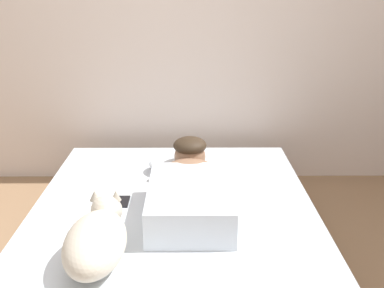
% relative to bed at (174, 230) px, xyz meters
% --- Properties ---
extents(back_wall, '(4.45, 0.12, 2.50)m').
position_rel_bed_xyz_m(back_wall, '(0.01, 1.19, 1.10)').
color(back_wall, silver).
rests_on(back_wall, ground).
extents(bed, '(1.56, 1.92, 0.31)m').
position_rel_bed_xyz_m(bed, '(0.00, 0.00, 0.00)').
color(bed, gray).
rests_on(bed, ground).
extents(pillow, '(0.52, 0.32, 0.11)m').
position_rel_bed_xyz_m(pillow, '(0.09, 0.47, 0.21)').
color(pillow, silver).
rests_on(pillow, bed).
extents(person_lying, '(0.43, 0.92, 0.27)m').
position_rel_bed_xyz_m(person_lying, '(0.09, -0.01, 0.26)').
color(person_lying, silver).
rests_on(person_lying, bed).
extents(dog, '(0.26, 0.57, 0.21)m').
position_rel_bed_xyz_m(dog, '(-0.31, -0.53, 0.26)').
color(dog, beige).
rests_on(dog, bed).
extents(coffee_cup, '(0.12, 0.09, 0.07)m').
position_rel_bed_xyz_m(coffee_cup, '(0.10, 0.35, 0.19)').
color(coffee_cup, '#D84C47').
rests_on(coffee_cup, bed).
extents(cell_phone, '(0.07, 0.14, 0.01)m').
position_rel_bed_xyz_m(cell_phone, '(-0.28, 0.03, 0.16)').
color(cell_phone, black).
rests_on(cell_phone, bed).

